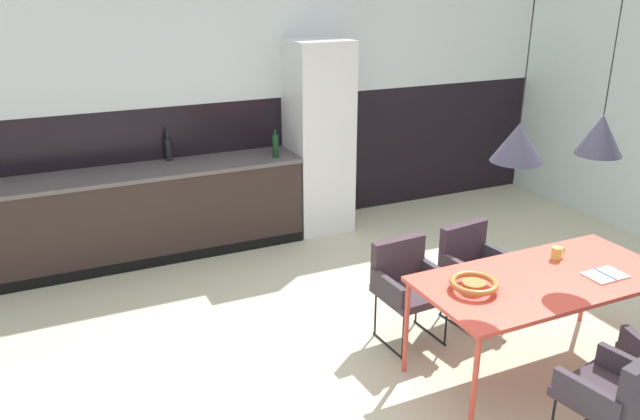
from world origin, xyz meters
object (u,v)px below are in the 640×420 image
(fruit_bowl, at_px, (474,284))
(mug_glass_clear, at_px, (557,253))
(bottle_spice_small, at_px, (168,149))
(open_book, at_px, (605,275))
(pendant_lamp_over_table_near, at_px, (518,142))
(armchair_head_of_table, at_px, (622,389))
(armchair_near_window, at_px, (406,278))
(pendant_lamp_over_table_far, at_px, (601,135))
(armchair_by_stool, at_px, (472,261))
(dining_table, at_px, (545,283))
(refrigerator_column, at_px, (319,138))
(bottle_vinegar_dark, at_px, (275,146))

(fruit_bowl, relative_size, mug_glass_clear, 2.73)
(mug_glass_clear, relative_size, bottle_spice_small, 0.37)
(open_book, height_order, mug_glass_clear, mug_glass_clear)
(pendant_lamp_over_table_near, bearing_deg, fruit_bowl, 172.97)
(armchair_head_of_table, distance_m, open_book, 0.99)
(armchair_near_window, xyz_separation_m, fruit_bowl, (0.04, -0.75, 0.29))
(fruit_bowl, bearing_deg, pendant_lamp_over_table_far, -0.41)
(pendant_lamp_over_table_near, bearing_deg, armchair_by_stool, 63.23)
(dining_table, relative_size, armchair_by_stool, 2.27)
(armchair_head_of_table, distance_m, armchair_near_window, 1.73)
(fruit_bowl, distance_m, pendant_lamp_over_table_near, 0.96)
(armchair_by_stool, height_order, mug_glass_clear, mug_glass_clear)
(fruit_bowl, xyz_separation_m, open_book, (0.96, -0.21, -0.04))
(armchair_head_of_table, bearing_deg, armchair_near_window, 91.83)
(refrigerator_column, xyz_separation_m, armchair_near_window, (-0.35, -2.40, -0.53))
(fruit_bowl, bearing_deg, bottle_spice_small, 110.69)
(refrigerator_column, distance_m, open_book, 3.43)
(armchair_by_stool, relative_size, mug_glass_clear, 6.69)
(refrigerator_column, bearing_deg, fruit_bowl, -95.70)
(refrigerator_column, relative_size, mug_glass_clear, 17.59)
(armchair_near_window, height_order, pendant_lamp_over_table_far, pendant_lamp_over_table_far)
(bottle_spice_small, bearing_deg, bottle_vinegar_dark, -18.52)
(armchair_near_window, bearing_deg, pendant_lamp_over_table_far, 138.95)
(open_book, bearing_deg, dining_table, 157.54)
(fruit_bowl, distance_m, open_book, 0.98)
(refrigerator_column, relative_size, dining_table, 1.16)
(fruit_bowl, height_order, open_book, fruit_bowl)
(bottle_spice_small, height_order, pendant_lamp_over_table_near, pendant_lamp_over_table_near)
(armchair_near_window, height_order, fruit_bowl, fruit_bowl)
(mug_glass_clear, bearing_deg, bottle_spice_small, 123.45)
(armchair_near_window, distance_m, bottle_vinegar_dark, 2.34)
(dining_table, distance_m, pendant_lamp_over_table_near, 1.09)
(refrigerator_column, xyz_separation_m, bottle_spice_small, (-1.59, 0.22, -0.00))
(dining_table, distance_m, bottle_spice_small, 3.90)
(open_book, distance_m, pendant_lamp_over_table_far, 0.97)
(armchair_head_of_table, relative_size, armchair_near_window, 0.99)
(refrigerator_column, distance_m, fruit_bowl, 3.17)
(refrigerator_column, height_order, bottle_spice_small, refrigerator_column)
(bottle_spice_small, height_order, pendant_lamp_over_table_far, pendant_lamp_over_table_far)
(armchair_near_window, relative_size, open_book, 2.89)
(pendant_lamp_over_table_far, bearing_deg, fruit_bowl, 179.59)
(pendant_lamp_over_table_near, bearing_deg, open_book, -13.74)
(fruit_bowl, bearing_deg, mug_glass_clear, 9.57)
(dining_table, bearing_deg, open_book, -22.46)
(armchair_head_of_table, height_order, pendant_lamp_over_table_far, pendant_lamp_over_table_far)
(dining_table, distance_m, armchair_by_stool, 0.87)
(armchair_head_of_table, height_order, mug_glass_clear, mug_glass_clear)
(armchair_head_of_table, distance_m, bottle_vinegar_dark, 4.04)
(dining_table, distance_m, armchair_head_of_table, 0.95)
(dining_table, xyz_separation_m, bottle_spice_small, (-1.85, 3.42, 0.33))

